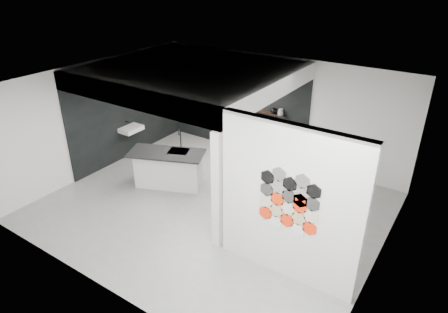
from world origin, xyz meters
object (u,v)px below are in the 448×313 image
at_px(kettle, 274,111).
at_px(utensil_cup, 218,100).
at_px(kitchen_island, 169,168).
at_px(partition_panel, 289,205).
at_px(bottle_dark, 220,99).
at_px(glass_bowl, 281,113).
at_px(glass_vase, 281,112).
at_px(stockpot, 202,95).
at_px(wall_basin, 131,129).

height_order(kettle, utensil_cup, kettle).
bearing_deg(kitchen_island, partition_panel, -40.93).
bearing_deg(partition_panel, bottle_dark, 135.87).
distance_m(glass_bowl, glass_vase, 0.03).
bearing_deg(stockpot, kitchen_island, -70.20).
bearing_deg(kettle, utensil_cup, 170.79).
relative_size(kettle, glass_vase, 1.10).
relative_size(wall_basin, bottle_dark, 4.00).
distance_m(wall_basin, utensil_cup, 2.56).
height_order(bottle_dark, utensil_cup, bottle_dark).
xyz_separation_m(stockpot, utensil_cup, (0.57, 0.00, -0.05)).
relative_size(wall_basin, stockpot, 2.54).
bearing_deg(bottle_dark, kitchen_island, -82.65).
bearing_deg(glass_bowl, kettle, 180.00).
relative_size(wall_basin, glass_vase, 3.85).
distance_m(partition_panel, wall_basin, 5.78).
bearing_deg(kitchen_island, kettle, 40.09).
distance_m(wall_basin, glass_vase, 4.01).
relative_size(wall_basin, kitchen_island, 0.31).
relative_size(partition_panel, wall_basin, 4.67).
bearing_deg(wall_basin, glass_bowl, 31.35).
bearing_deg(partition_panel, kettle, 120.45).
bearing_deg(kettle, glass_vase, -9.21).
bearing_deg(utensil_cup, kitchen_island, -81.56).
relative_size(kettle, utensil_cup, 1.70).
relative_size(kitchen_island, kettle, 11.09).
xyz_separation_m(stockpot, kettle, (2.33, 0.00, -0.02)).
xyz_separation_m(partition_panel, wall_basin, (-5.46, 1.80, -0.55)).
bearing_deg(kettle, glass_bowl, -9.21).
relative_size(partition_panel, kettle, 16.26).
relative_size(partition_panel, glass_vase, 17.95).
relative_size(wall_basin, utensil_cup, 5.93).
xyz_separation_m(wall_basin, kitchen_island, (1.83, -0.62, -0.37)).
height_order(stockpot, glass_vase, stockpot).
bearing_deg(utensil_cup, partition_panel, -43.76).
bearing_deg(partition_panel, wall_basin, 161.77).
distance_m(stockpot, kettle, 2.33).
bearing_deg(wall_basin, utensil_cup, 55.32).
xyz_separation_m(partition_panel, glass_vase, (-2.08, 3.87, -0.00)).
distance_m(kettle, glass_bowl, 0.20).
distance_m(wall_basin, stockpot, 2.31).
bearing_deg(partition_panel, glass_vase, 118.23).
xyz_separation_m(glass_bowl, glass_vase, (0.00, 0.00, 0.03)).
bearing_deg(utensil_cup, kettle, 0.00).
relative_size(kettle, bottle_dark, 1.15).
xyz_separation_m(glass_bowl, bottle_dark, (-1.91, 0.00, 0.02)).
bearing_deg(bottle_dark, partition_panel, -44.13).
distance_m(bottle_dark, utensil_cup, 0.06).
xyz_separation_m(kitchen_island, glass_bowl, (1.56, 2.69, 0.90)).
xyz_separation_m(partition_panel, stockpot, (-4.60, 3.87, 0.02)).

